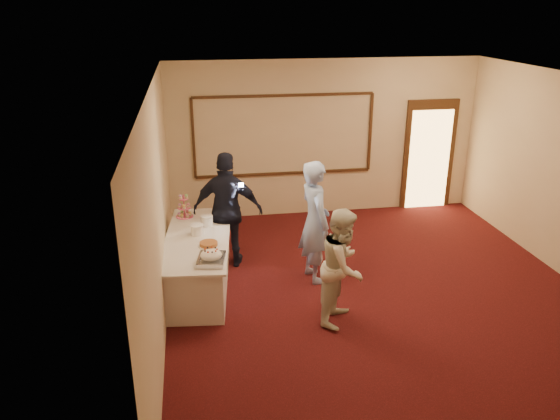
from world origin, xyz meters
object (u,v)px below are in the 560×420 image
Objects in this scene: plate_stack_b at (207,221)px; man at (315,222)px; cupcake_stand at (184,208)px; guest at (228,210)px; buffet_table at (198,261)px; tart at (209,244)px; pavlova_tray at (211,257)px; plate_stack_a at (197,230)px; woman at (343,266)px.

man is (1.57, -0.49, 0.08)m from plate_stack_b.
man is at bearing -17.48° from plate_stack_b.
cupcake_stand is at bearing 128.13° from plate_stack_b.
cupcake_stand is 0.22× the size of man.
man is 1.00× the size of guest.
tart is at bearing -64.90° from buffet_table.
pavlova_tray is 1.78× the size of tart.
cupcake_stand is (-0.34, 1.70, 0.07)m from pavlova_tray.
tart is (-0.01, -0.76, -0.05)m from plate_stack_b.
buffet_table is 0.55m from tart.
plate_stack_b is at bearing 89.31° from tart.
plate_stack_b is 0.10× the size of guest.
buffet_table is 4.74× the size of pavlova_tray.
tart is at bearing -90.69° from plate_stack_b.
pavlova_tray is at bearing -80.10° from plate_stack_a.
guest is at bearing 77.25° from pavlova_tray.
buffet_table is 0.47m from plate_stack_a.
pavlova_tray reaches higher than buffet_table.
woman is (0.10, -1.19, -0.15)m from man.
cupcake_stand is 1.38× the size of tart.
guest is at bearing 29.12° from plate_stack_b.
plate_stack_a is at bearing 99.90° from pavlova_tray.
buffet_table is at bearing 115.10° from tart.
man is at bearing 36.84° from woman.
woman reaches higher than cupcake_stand.
pavlova_tray is 1.74m from man.
man is at bearing 164.60° from guest.
plate_stack_a reaches higher than tart.
woman is at bearing -28.86° from tart.
man is (1.73, -0.06, 0.54)m from buffet_table.
plate_stack_b is 1.64m from man.
tart is at bearing 91.55° from pavlova_tray.
buffet_table is at bearing 87.55° from woman.
guest is (0.49, 0.52, 0.08)m from plate_stack_a.
cupcake_stand is 0.55m from plate_stack_b.
plate_stack_a reaches higher than buffet_table.
man is (1.56, 0.77, 0.08)m from pavlova_tray.
woman is 2.30m from guest.
buffet_table is 0.96m from guest.
cupcake_stand is 0.22× the size of guest.
cupcake_stand is 2.11m from man.
plate_stack_b is (-0.00, 1.27, 0.00)m from pavlova_tray.
guest is (0.50, 0.62, 0.54)m from buffet_table.
plate_stack_b is 0.10× the size of man.
guest is at bearing 67.46° from woman.
man reaches higher than plate_stack_b.
pavlova_tray is 1.27m from plate_stack_b.
woman reaches higher than buffet_table.
pavlova_tray is at bearing -88.45° from tart.
plate_stack_a is at bearing -76.84° from cupcake_stand.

